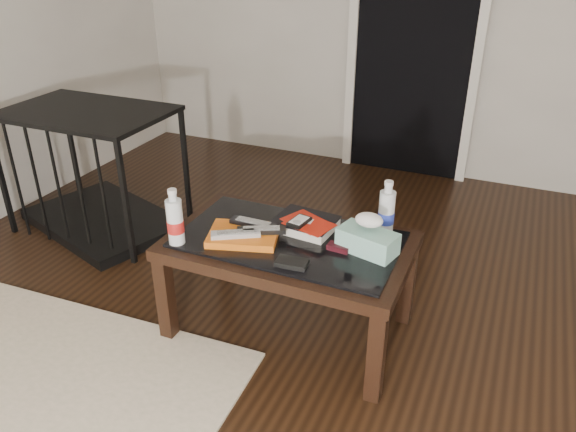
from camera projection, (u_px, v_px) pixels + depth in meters
name	position (u px, v px, depth m)	size (l,w,h in m)	color
ground	(355.00, 431.00, 2.01)	(5.00, 5.00, 0.00)	black
doorway	(416.00, 26.00, 3.69)	(0.90, 0.08, 2.07)	black
coffee_table	(289.00, 252.00, 2.35)	(1.00, 0.60, 0.46)	black
pet_crate	(99.00, 190.00, 3.29)	(1.05, 0.86, 0.71)	black
magazines	(244.00, 235.00, 2.31)	(0.28, 0.21, 0.03)	orange
remote_silver	(236.00, 234.00, 2.27)	(0.20, 0.05, 0.02)	#A2A2A6
remote_black_front	(261.00, 230.00, 2.29)	(0.20, 0.05, 0.02)	black
remote_black_back	(253.00, 223.00, 2.35)	(0.20, 0.05, 0.02)	black
textbook	(305.00, 224.00, 2.38)	(0.25, 0.20, 0.05)	black
dvd_mailers	(307.00, 221.00, 2.34)	(0.19, 0.14, 0.01)	#B21A0B
ipod	(299.00, 221.00, 2.32)	(0.06, 0.10, 0.02)	black
flip_phone	(339.00, 247.00, 2.23)	(0.09, 0.05, 0.02)	black
wallet	(292.00, 263.00, 2.13)	(0.12, 0.07, 0.02)	black
water_bottle_left	(175.00, 217.00, 2.23)	(0.07, 0.07, 0.24)	white
water_bottle_right	(387.00, 208.00, 2.30)	(0.07, 0.07, 0.24)	white
tissue_box	(367.00, 241.00, 2.20)	(0.23, 0.12, 0.09)	teal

